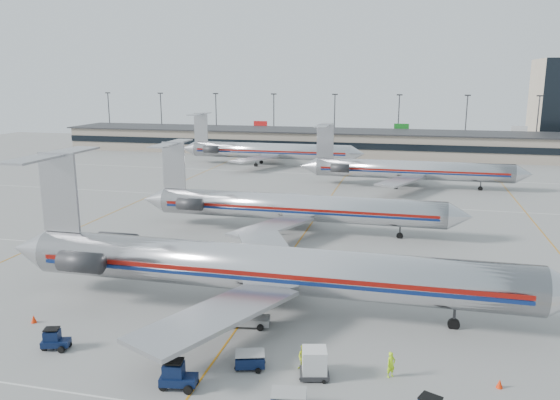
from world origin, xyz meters
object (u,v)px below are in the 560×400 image
(belt_loader, at_px, (246,318))
(jet_foreground, at_px, (259,267))
(tug_center, at_px, (176,376))
(uld_container, at_px, (314,363))
(jet_second_row, at_px, (291,207))

(belt_loader, bearing_deg, jet_foreground, 78.56)
(tug_center, bearing_deg, jet_foreground, 72.53)
(jet_foreground, distance_m, uld_container, 12.09)
(jet_second_row, xyz_separation_m, tug_center, (0.76, -37.93, -2.42))
(jet_foreground, relative_size, uld_container, 22.42)
(tug_center, relative_size, uld_container, 1.12)
(jet_second_row, bearing_deg, jet_foreground, -83.97)
(uld_container, bearing_deg, belt_loader, 123.20)
(jet_foreground, bearing_deg, belt_loader, -92.21)
(tug_center, distance_m, belt_loader, 9.86)
(tug_center, distance_m, uld_container, 9.07)
(jet_foreground, xyz_separation_m, belt_loader, (-0.13, -3.42, -3.17))
(jet_foreground, xyz_separation_m, uld_container, (6.56, -9.76, -2.80))
(jet_foreground, xyz_separation_m, tug_center, (-1.86, -13.13, -2.95))
(jet_foreground, bearing_deg, uld_container, -56.09)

